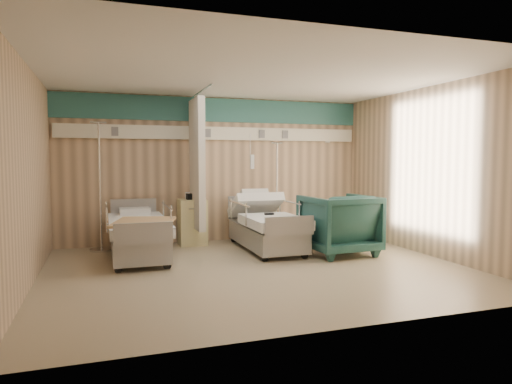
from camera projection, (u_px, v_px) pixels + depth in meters
ground at (258, 269)px, 6.67m from camera, size 6.00×5.00×0.00m
room_walls at (250, 142)px, 6.77m from camera, size 6.04×5.04×2.82m
bed_right at (266, 232)px, 8.07m from camera, size 1.00×2.16×0.63m
bed_left at (138, 239)px, 7.37m from camera, size 1.00×2.16×0.63m
bedside_cabinet at (192, 222)px, 8.55m from camera, size 0.50×0.48×0.85m
visitor_armchair at (339, 224)px, 7.67m from camera, size 1.14×1.17×1.02m
waffle_blanket at (342, 192)px, 7.62m from camera, size 0.68×0.61×0.08m
iv_stand_right at (277, 221)px, 8.96m from camera, size 0.34×0.34×1.93m
iv_stand_left at (101, 225)px, 7.97m from camera, size 0.40×0.40×2.25m
call_remote at (269, 214)px, 7.95m from camera, size 0.16×0.08×0.04m
tan_blanket at (144, 222)px, 6.93m from camera, size 1.09×1.25×0.04m
toiletry_bag at (192, 196)px, 8.51m from camera, size 0.22×0.16×0.11m
white_cup at (188, 196)px, 8.54m from camera, size 0.11×0.11×0.13m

